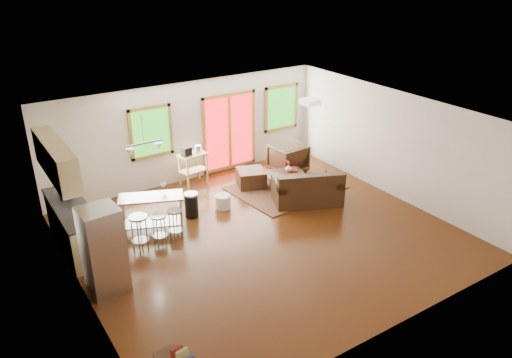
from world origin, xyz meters
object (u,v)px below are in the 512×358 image
coffee_table (284,174)px  refrigerator (104,250)px  rug (286,188)px  island (152,208)px  ottoman (251,178)px  kitchen_cart (192,158)px  loveseat (308,190)px  armchair (288,157)px

coffee_table → refrigerator: size_ratio=0.69×
rug → refrigerator: size_ratio=1.62×
refrigerator → island: refrigerator is taller
ottoman → refrigerator: size_ratio=0.42×
kitchen_cart → loveseat: bearing=-53.0°
rug → armchair: bearing=52.0°
loveseat → island: size_ratio=1.26×
island → refrigerator: bearing=-135.1°
loveseat → coffee_table: (0.06, 1.05, 0.00)m
rug → loveseat: size_ratio=1.44×
coffee_table → ottoman: size_ratio=1.64×
rug → ottoman: ottoman is taller
island → kitchen_cart: size_ratio=1.35×
ottoman → kitchen_cart: (-1.19, 0.91, 0.50)m
island → kitchen_cart: (1.79, 1.72, 0.15)m
refrigerator → kitchen_cart: refrigerator is taller
coffee_table → island: bearing=-174.8°
rug → kitchen_cart: (-1.88, 1.50, 0.71)m
loveseat → kitchen_cart: (-1.83, 2.42, 0.39)m
kitchen_cart → island: bearing=-136.3°
coffee_table → kitchen_cart: bearing=143.9°
armchair → kitchen_cart: bearing=-18.3°
ottoman → refrigerator: refrigerator is taller
rug → ottoman: (-0.69, 0.59, 0.21)m
refrigerator → island: size_ratio=1.12×
loveseat → island: bearing=-168.0°
rug → kitchen_cart: 2.51m
loveseat → coffee_table: loveseat is taller
refrigerator → kitchen_cart: 4.52m
coffee_table → kitchen_cart: size_ratio=1.03×
ottoman → loveseat: bearing=-67.2°
kitchen_cart → ottoman: bearing=-37.4°
armchair → ottoman: bearing=6.6°
island → coffee_table: bearing=5.2°
armchair → refrigerator: size_ratio=0.55×
coffee_table → loveseat: bearing=-93.3°
loveseat → armchair: armchair is taller
armchair → island: 4.44m
refrigerator → island: 2.05m
coffee_table → kitchen_cart: (-1.89, 1.38, 0.39)m
loveseat → ottoman: (-0.64, 1.51, -0.11)m
armchair → island: armchair is taller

